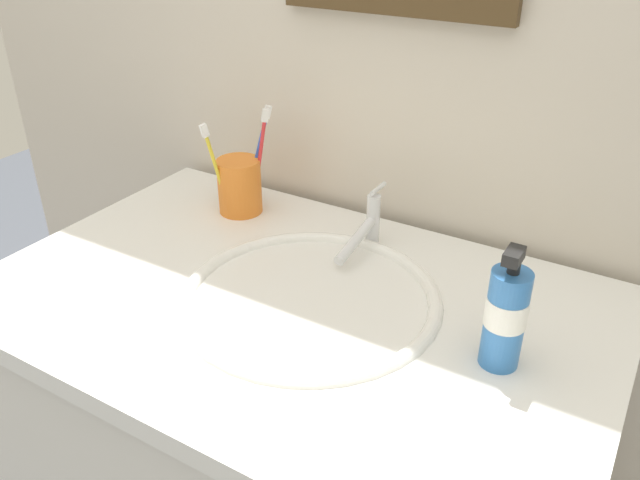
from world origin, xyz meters
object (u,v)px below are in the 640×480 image
Objects in this scene: toothbrush_red at (260,154)px; soap_dispenser at (505,316)px; faucet at (366,226)px; toothbrush_cup at (240,186)px; toothbrush_yellow at (215,164)px; toothbrush_blue at (258,151)px.

toothbrush_red is 1.11× the size of soap_dispenser.
toothbrush_cup is at bearing 179.22° from faucet.
toothbrush_red is at bearing 52.03° from toothbrush_yellow.
soap_dispenser reaches higher than faucet.
toothbrush_cup reaches higher than faucet.
toothbrush_blue reaches higher than toothbrush_cup.
soap_dispenser is (0.57, -0.19, 0.02)m from toothbrush_cup.
toothbrush_yellow is (-0.02, -0.04, 0.06)m from toothbrush_cup.
toothbrush_blue is 0.09m from toothbrush_yellow.
toothbrush_cup is 0.59× the size of soap_dispenser.
soap_dispenser is (0.54, -0.21, -0.04)m from toothbrush_red.
toothbrush_cup is 0.57× the size of toothbrush_yellow.
faucet is 0.35m from soap_dispenser.
toothbrush_red is (0.01, -0.01, 0.00)m from toothbrush_blue.
toothbrush_cup is at bearing 161.68° from soap_dispenser.
toothbrush_blue is at bearing 54.67° from toothbrush_cup.
toothbrush_yellow is (-0.29, -0.04, 0.07)m from faucet.
toothbrush_blue is at bearing 171.72° from faucet.
soap_dispenser is at bearing -13.74° from toothbrush_yellow.
toothbrush_blue reaches higher than soap_dispenser.
faucet is at bearing -0.78° from toothbrush_cup.
soap_dispenser is (0.29, -0.19, 0.03)m from faucet.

